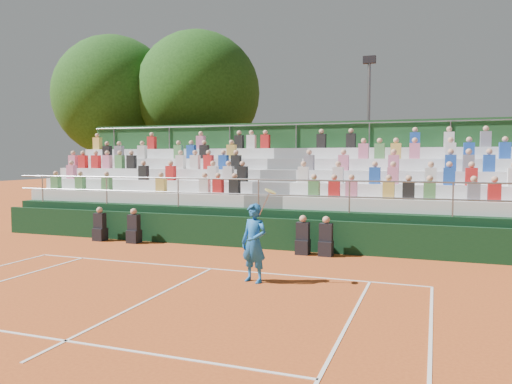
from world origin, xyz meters
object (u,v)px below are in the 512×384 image
(tree_west, at_px, (114,97))
(tennis_player, at_px, (254,243))
(tree_east, at_px, (198,94))
(floodlight_mast, at_px, (368,124))

(tree_west, bearing_deg, tennis_player, -44.76)
(tennis_player, bearing_deg, tree_west, 135.24)
(tree_east, bearing_deg, tennis_player, -59.00)
(tennis_player, xyz_separation_m, tree_west, (-13.04, 12.93, 5.38))
(tree_west, relative_size, floodlight_mast, 1.24)
(tree_east, distance_m, floodlight_mast, 9.24)
(tree_west, height_order, floodlight_mast, tree_west)
(tree_west, bearing_deg, tree_east, 8.28)
(tennis_player, bearing_deg, floodlight_mast, 86.40)
(tree_east, height_order, floodlight_mast, tree_east)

